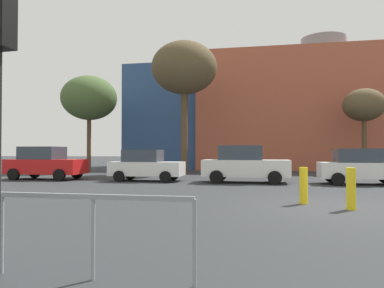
{
  "coord_description": "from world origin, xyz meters",
  "views": [
    {
      "loc": [
        -1.89,
        -10.7,
        1.54
      ],
      "look_at": [
        -5.69,
        8.93,
        1.96
      ],
      "focal_mm": 33.87,
      "sensor_mm": 36.0,
      "label": 1
    }
  ],
  "objects_px": {
    "parked_car_0": "(45,163)",
    "bollard_yellow_0": "(351,189)",
    "parked_car_2": "(245,164)",
    "bare_tree_2": "(89,98)",
    "bollard_yellow_1": "(304,186)",
    "parked_car_3": "(361,167)",
    "bare_tree_0": "(364,106)",
    "parked_car_1": "(146,165)",
    "bare_tree_1": "(184,69)"
  },
  "relations": [
    {
      "from": "parked_car_1",
      "to": "parked_car_3",
      "type": "distance_m",
      "value": 10.54
    },
    {
      "from": "parked_car_1",
      "to": "parked_car_3",
      "type": "height_order",
      "value": "parked_car_3"
    },
    {
      "from": "parked_car_3",
      "to": "bollard_yellow_1",
      "type": "xyz_separation_m",
      "value": [
        -3.36,
        -7.08,
        -0.29
      ]
    },
    {
      "from": "parked_car_0",
      "to": "bollard_yellow_1",
      "type": "bearing_deg",
      "value": -28.51
    },
    {
      "from": "parked_car_1",
      "to": "bollard_yellow_1",
      "type": "distance_m",
      "value": 10.08
    },
    {
      "from": "parked_car_1",
      "to": "bare_tree_1",
      "type": "height_order",
      "value": "bare_tree_1"
    },
    {
      "from": "parked_car_3",
      "to": "bollard_yellow_0",
      "type": "height_order",
      "value": "parked_car_3"
    },
    {
      "from": "parked_car_1",
      "to": "parked_car_2",
      "type": "xyz_separation_m",
      "value": [
        5.13,
        0.0,
        0.1
      ]
    },
    {
      "from": "bollard_yellow_0",
      "to": "parked_car_2",
      "type": "bearing_deg",
      "value": 111.74
    },
    {
      "from": "bare_tree_2",
      "to": "bollard_yellow_1",
      "type": "height_order",
      "value": "bare_tree_2"
    },
    {
      "from": "parked_car_0",
      "to": "parked_car_1",
      "type": "height_order",
      "value": "parked_car_0"
    },
    {
      "from": "parked_car_3",
      "to": "bare_tree_2",
      "type": "distance_m",
      "value": 19.35
    },
    {
      "from": "parked_car_0",
      "to": "bare_tree_2",
      "type": "height_order",
      "value": "bare_tree_2"
    },
    {
      "from": "parked_car_1",
      "to": "parked_car_2",
      "type": "height_order",
      "value": "parked_car_2"
    },
    {
      "from": "parked_car_0",
      "to": "parked_car_2",
      "type": "height_order",
      "value": "parked_car_2"
    },
    {
      "from": "parked_car_3",
      "to": "bollard_yellow_0",
      "type": "xyz_separation_m",
      "value": [
        -2.24,
        -7.95,
        -0.28
      ]
    },
    {
      "from": "parked_car_2",
      "to": "bare_tree_0",
      "type": "height_order",
      "value": "bare_tree_0"
    },
    {
      "from": "parked_car_2",
      "to": "bare_tree_1",
      "type": "xyz_separation_m",
      "value": [
        -4.46,
        6.41,
        6.41
      ]
    },
    {
      "from": "bare_tree_0",
      "to": "bare_tree_2",
      "type": "height_order",
      "value": "bare_tree_2"
    },
    {
      "from": "parked_car_2",
      "to": "parked_car_3",
      "type": "height_order",
      "value": "parked_car_2"
    },
    {
      "from": "parked_car_0",
      "to": "parked_car_2",
      "type": "xyz_separation_m",
      "value": [
        10.97,
        0.0,
        0.01
      ]
    },
    {
      "from": "bollard_yellow_1",
      "to": "bare_tree_2",
      "type": "bearing_deg",
      "value": 134.68
    },
    {
      "from": "bare_tree_0",
      "to": "bollard_yellow_0",
      "type": "height_order",
      "value": "bare_tree_0"
    },
    {
      "from": "bare_tree_0",
      "to": "bare_tree_2",
      "type": "distance_m",
      "value": 19.86
    },
    {
      "from": "parked_car_2",
      "to": "bare_tree_0",
      "type": "xyz_separation_m",
      "value": [
        7.82,
        8.64,
        3.81
      ]
    },
    {
      "from": "bare_tree_2",
      "to": "bollard_yellow_0",
      "type": "height_order",
      "value": "bare_tree_2"
    },
    {
      "from": "parked_car_3",
      "to": "bare_tree_1",
      "type": "relative_size",
      "value": 0.42
    },
    {
      "from": "parked_car_1",
      "to": "bollard_yellow_0",
      "type": "distance_m",
      "value": 11.49
    },
    {
      "from": "bare_tree_1",
      "to": "bare_tree_0",
      "type": "bearing_deg",
      "value": 10.31
    },
    {
      "from": "parked_car_3",
      "to": "bare_tree_1",
      "type": "xyz_separation_m",
      "value": [
        -9.87,
        6.41,
        6.49
      ]
    },
    {
      "from": "parked_car_0",
      "to": "bollard_yellow_1",
      "type": "xyz_separation_m",
      "value": [
        13.03,
        -7.08,
        -0.36
      ]
    },
    {
      "from": "parked_car_1",
      "to": "bare_tree_2",
      "type": "height_order",
      "value": "bare_tree_2"
    },
    {
      "from": "parked_car_0",
      "to": "parked_car_1",
      "type": "bearing_deg",
      "value": 0.0
    },
    {
      "from": "parked_car_2",
      "to": "parked_car_3",
      "type": "xyz_separation_m",
      "value": [
        5.41,
        0.0,
        -0.08
      ]
    },
    {
      "from": "bare_tree_2",
      "to": "parked_car_2",
      "type": "bearing_deg",
      "value": -30.67
    },
    {
      "from": "bollard_yellow_1",
      "to": "bollard_yellow_0",
      "type": "bearing_deg",
      "value": -38.0
    },
    {
      "from": "parked_car_3",
      "to": "bollard_yellow_1",
      "type": "height_order",
      "value": "parked_car_3"
    },
    {
      "from": "parked_car_1",
      "to": "bare_tree_1",
      "type": "bearing_deg",
      "value": 84.05
    },
    {
      "from": "bare_tree_0",
      "to": "bare_tree_1",
      "type": "bearing_deg",
      "value": -169.69
    },
    {
      "from": "parked_car_2",
      "to": "bollard_yellow_0",
      "type": "xyz_separation_m",
      "value": [
        3.17,
        -7.95,
        -0.36
      ]
    },
    {
      "from": "parked_car_3",
      "to": "bare_tree_0",
      "type": "xyz_separation_m",
      "value": [
        2.41,
        8.64,
        3.89
      ]
    },
    {
      "from": "bare_tree_1",
      "to": "bare_tree_2",
      "type": "height_order",
      "value": "bare_tree_1"
    },
    {
      "from": "parked_car_1",
      "to": "bollard_yellow_0",
      "type": "relative_size",
      "value": 3.39
    },
    {
      "from": "parked_car_0",
      "to": "bollard_yellow_0",
      "type": "xyz_separation_m",
      "value": [
        14.14,
        -7.95,
        -0.34
      ]
    },
    {
      "from": "parked_car_0",
      "to": "bare_tree_2",
      "type": "distance_m",
      "value": 8.55
    },
    {
      "from": "bare_tree_2",
      "to": "bollard_yellow_0",
      "type": "distance_m",
      "value": 21.92
    },
    {
      "from": "parked_car_2",
      "to": "parked_car_3",
      "type": "relative_size",
      "value": 1.1
    },
    {
      "from": "parked_car_2",
      "to": "bare_tree_1",
      "type": "relative_size",
      "value": 0.46
    },
    {
      "from": "parked_car_1",
      "to": "bollard_yellow_0",
      "type": "height_order",
      "value": "parked_car_1"
    },
    {
      "from": "parked_car_1",
      "to": "bare_tree_0",
      "type": "relative_size",
      "value": 0.64
    }
  ]
}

